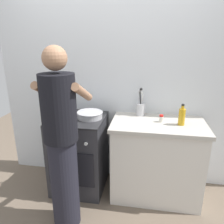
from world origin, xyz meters
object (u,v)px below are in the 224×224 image
(stove_range, at_px, (80,153))
(person, at_px, (62,144))
(utensil_crock, at_px, (140,108))
(oil_bottle, at_px, (182,116))
(spice_bottle, at_px, (161,119))
(mixing_bowl, at_px, (90,114))
(pot, at_px, (64,113))

(stove_range, relative_size, person, 0.53)
(utensil_crock, distance_m, oil_bottle, 0.49)
(stove_range, bearing_deg, spice_bottle, 1.56)
(mixing_bowl, height_order, utensil_crock, utensil_crock)
(stove_range, height_order, utensil_crock, utensil_crock)
(oil_bottle, bearing_deg, stove_range, 178.65)
(spice_bottle, height_order, person, person)
(stove_range, relative_size, mixing_bowl, 3.07)
(stove_range, bearing_deg, mixing_bowl, 7.23)
(mixing_bowl, height_order, person, person)
(stove_range, height_order, person, person)
(mixing_bowl, distance_m, person, 0.60)
(spice_bottle, relative_size, person, 0.05)
(spice_bottle, bearing_deg, oil_bottle, -14.47)
(mixing_bowl, distance_m, spice_bottle, 0.79)
(person, bearing_deg, oil_bottle, 26.49)
(pot, xyz_separation_m, spice_bottle, (1.07, 0.07, -0.02))
(mixing_bowl, bearing_deg, stove_range, -172.77)
(utensil_crock, bearing_deg, oil_bottle, -28.67)
(spice_bottle, bearing_deg, mixing_bowl, -179.46)
(utensil_crock, height_order, spice_bottle, utensil_crock)
(utensil_crock, bearing_deg, spice_bottle, -38.54)
(stove_range, relative_size, utensil_crock, 2.74)
(spice_bottle, distance_m, person, 1.07)
(utensil_crock, bearing_deg, stove_range, -163.20)
(stove_range, relative_size, spice_bottle, 11.32)
(utensil_crock, relative_size, person, 0.19)
(stove_range, bearing_deg, utensil_crock, 16.80)
(pot, relative_size, utensil_crock, 0.76)
(mixing_bowl, xyz_separation_m, spice_bottle, (0.79, 0.01, -0.00))
(mixing_bowl, relative_size, person, 0.17)
(stove_range, distance_m, mixing_bowl, 0.51)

